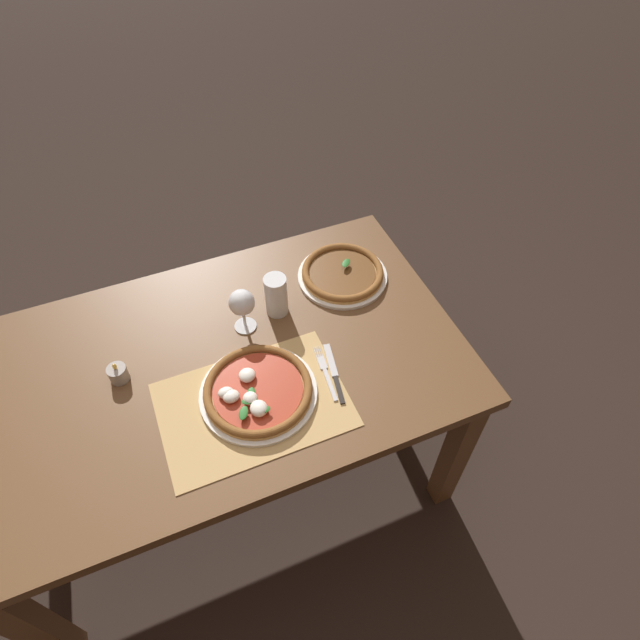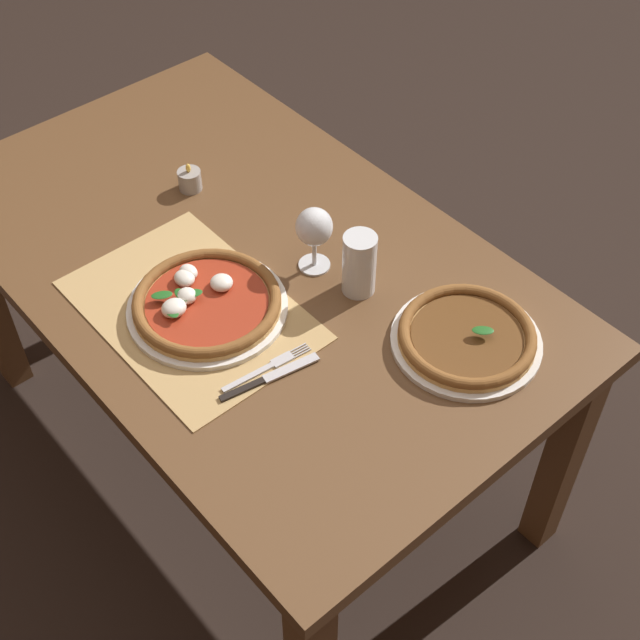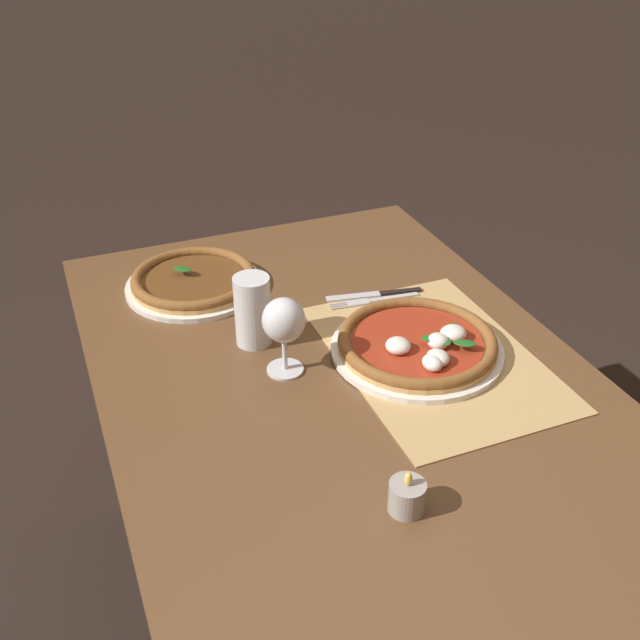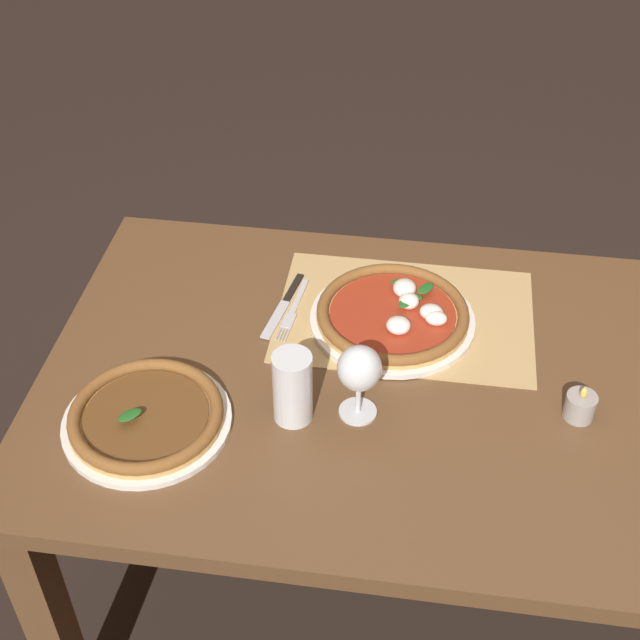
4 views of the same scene
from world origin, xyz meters
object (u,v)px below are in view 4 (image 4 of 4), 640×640
wine_glass (359,371)px  fork (293,310)px  pint_glass (293,388)px  pizza_near (394,315)px  knife (283,306)px  pizza_far (146,417)px  votive_candle (580,407)px

wine_glass → fork: (0.16, -0.26, -0.10)m
pint_glass → fork: bearing=-80.5°
wine_glass → pizza_near: bearing=-99.7°
wine_glass → knife: size_ratio=0.72×
fork → knife: knife is taller
pint_glass → fork: pint_glass is taller
pizza_far → wine_glass: wine_glass is taller
wine_glass → fork: bearing=-58.1°
fork → pint_glass: bearing=99.5°
pint_glass → knife: (0.07, -0.30, -0.06)m
wine_glass → knife: wine_glass is taller
wine_glass → votive_candle: wine_glass is taller
pizza_far → fork: size_ratio=1.52×
pizza_near → votive_candle: 0.41m
wine_glass → votive_candle: (-0.40, -0.05, -0.08)m
pizza_far → knife: (-0.19, -0.36, -0.01)m
wine_glass → fork: 0.33m
pizza_near → pint_glass: pint_glass is taller
pizza_far → pint_glass: (-0.26, -0.06, 0.05)m
wine_glass → pint_glass: (0.12, 0.02, -0.04)m
knife → pizza_far: bearing=62.4°
pizza_far → votive_candle: 0.78m
pint_glass → pizza_far: bearing=12.8°
fork → knife: bearing=-25.9°
pint_glass → votive_candle: 0.52m
pizza_far → knife: size_ratio=1.42×
pizza_near → pizza_far: pizza_near is taller
pint_glass → fork: 0.30m
pizza_near → fork: (0.21, -0.01, -0.02)m
pizza_far → fork: bearing=-121.2°
pizza_far → knife: 0.40m
pint_glass → knife: bearing=-76.6°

